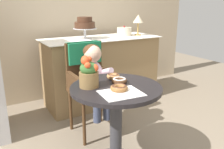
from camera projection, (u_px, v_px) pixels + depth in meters
back_wall at (45, 2)px, 3.24m from camera, size 4.80×0.10×2.70m
cafe_table at (116, 111)px, 1.95m from camera, size 0.72×0.72×0.72m
wicker_chair at (88, 73)px, 2.52m from camera, size 0.42×0.45×0.95m
seated_child at (94, 73)px, 2.38m from camera, size 0.27×0.32×0.73m
paper_napkin at (121, 93)px, 1.74m from camera, size 0.32×0.26×0.00m
donut_front at (119, 80)px, 1.96m from camera, size 0.13×0.13×0.04m
donut_mid at (113, 76)px, 2.07m from camera, size 0.11×0.11×0.04m
donut_side at (119, 88)px, 1.79m from camera, size 0.13×0.13×0.04m
flower_vase at (89, 73)px, 1.84m from camera, size 0.15×0.15×0.25m
display_counter at (102, 70)px, 3.30m from camera, size 1.56×0.62×0.90m
tiered_cake_stand at (85, 24)px, 3.01m from camera, size 0.30×0.30×0.28m
round_layer_cake at (124, 32)px, 3.36m from camera, size 0.20×0.20×0.14m
table_lamp at (138, 20)px, 3.35m from camera, size 0.15×0.15×0.28m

